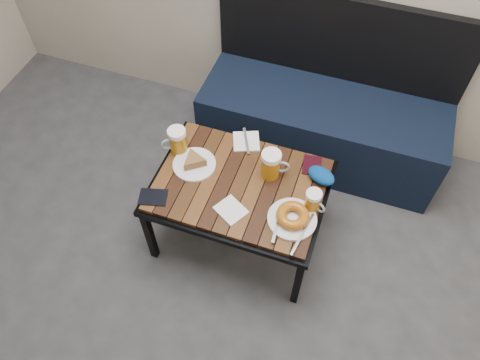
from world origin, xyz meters
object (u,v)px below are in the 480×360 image
(beer_mug_centre, at_px, (271,164))
(knit_pouch, at_px, (321,176))
(passport_navy, at_px, (153,197))
(passport_burgundy, at_px, (312,165))
(beer_mug_right, at_px, (313,201))
(cafe_table, at_px, (240,189))
(beer_mug_left, at_px, (177,141))
(bench, at_px, (322,120))
(plate_bagel, at_px, (292,217))
(plate_pie, at_px, (194,162))

(beer_mug_centre, bearing_deg, knit_pouch, -3.84)
(passport_navy, relative_size, passport_burgundy, 1.06)
(beer_mug_right, height_order, passport_navy, beer_mug_right)
(cafe_table, distance_m, beer_mug_left, 0.39)
(beer_mug_centre, xyz_separation_m, knit_pouch, (0.24, 0.05, -0.05))
(passport_burgundy, height_order, knit_pouch, knit_pouch)
(bench, distance_m, plate_bagel, 0.88)
(bench, height_order, plate_bagel, bench)
(bench, distance_m, plate_pie, 0.90)
(bench, height_order, passport_burgundy, bench)
(beer_mug_centre, relative_size, beer_mug_right, 1.29)
(beer_mug_left, relative_size, beer_mug_right, 1.23)
(passport_burgundy, bearing_deg, beer_mug_right, -84.29)
(beer_mug_right, bearing_deg, beer_mug_centre, 176.22)
(plate_bagel, xyz_separation_m, passport_burgundy, (0.01, 0.34, -0.02))
(cafe_table, bearing_deg, beer_mug_right, -3.79)
(bench, xyz_separation_m, beer_mug_left, (-0.62, -0.64, 0.27))
(cafe_table, xyz_separation_m, beer_mug_right, (0.36, -0.02, 0.10))
(bench, relative_size, beer_mug_left, 9.64)
(beer_mug_centre, bearing_deg, passport_navy, -162.56)
(passport_navy, distance_m, knit_pouch, 0.81)
(passport_navy, bearing_deg, beer_mug_right, 89.54)
(cafe_table, bearing_deg, beer_mug_centre, 39.81)
(beer_mug_left, xyz_separation_m, plate_pie, (0.11, -0.06, -0.05))
(cafe_table, distance_m, plate_pie, 0.26)
(plate_bagel, relative_size, knit_pouch, 2.10)
(bench, relative_size, beer_mug_right, 11.84)
(passport_navy, bearing_deg, beer_mug_left, 165.35)
(cafe_table, bearing_deg, plate_bagel, -21.86)
(plate_bagel, bearing_deg, passport_burgundy, 88.46)
(plate_pie, relative_size, passport_navy, 1.63)
(beer_mug_right, relative_size, passport_burgundy, 0.96)
(beer_mug_left, bearing_deg, plate_bagel, 129.09)
(beer_mug_left, distance_m, passport_navy, 0.31)
(bench, bearing_deg, plate_bagel, -87.90)
(beer_mug_centre, height_order, passport_navy, beer_mug_centre)
(passport_burgundy, bearing_deg, passport_navy, -154.80)
(bench, distance_m, cafe_table, 0.80)
(cafe_table, bearing_deg, passport_burgundy, 36.24)
(plate_pie, bearing_deg, passport_burgundy, 19.08)
(beer_mug_centre, height_order, passport_burgundy, beer_mug_centre)
(bench, xyz_separation_m, cafe_table, (-0.26, -0.74, 0.16))
(beer_mug_left, xyz_separation_m, beer_mug_centre, (0.49, 0.01, 0.00))
(beer_mug_right, bearing_deg, passport_navy, -141.14)
(beer_mug_left, bearing_deg, bench, -167.16)
(bench, height_order, passport_navy, bench)
(cafe_table, xyz_separation_m, beer_mug_centre, (0.12, 0.10, 0.12))
(beer_mug_centre, distance_m, beer_mug_right, 0.27)
(beer_mug_centre, distance_m, passport_navy, 0.58)
(cafe_table, height_order, plate_bagel, plate_bagel)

